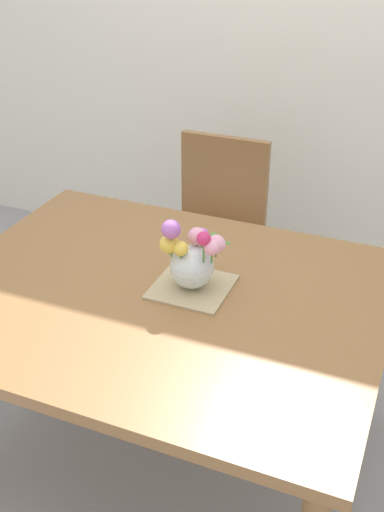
% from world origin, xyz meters
% --- Properties ---
extents(ground_plane, '(12.00, 12.00, 0.00)m').
position_xyz_m(ground_plane, '(0.00, 0.00, 0.00)').
color(ground_plane, '#939399').
extents(back_wall, '(7.00, 0.10, 2.80)m').
position_xyz_m(back_wall, '(0.00, 1.60, 1.40)').
color(back_wall, silver).
rests_on(back_wall, ground_plane).
extents(dining_table, '(1.45, 1.15, 0.72)m').
position_xyz_m(dining_table, '(0.00, 0.00, 0.64)').
color(dining_table, olive).
rests_on(dining_table, ground_plane).
extents(chair_far, '(0.42, 0.42, 0.90)m').
position_xyz_m(chair_far, '(-0.15, 0.92, 0.52)').
color(chair_far, olive).
rests_on(chair_far, ground_plane).
extents(placemat, '(0.24, 0.24, 0.01)m').
position_xyz_m(placemat, '(0.09, 0.06, 0.73)').
color(placemat, tan).
rests_on(placemat, dining_table).
extents(flower_vase, '(0.21, 0.15, 0.25)m').
position_xyz_m(flower_vase, '(0.09, 0.06, 0.84)').
color(flower_vase, silver).
rests_on(flower_vase, placemat).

